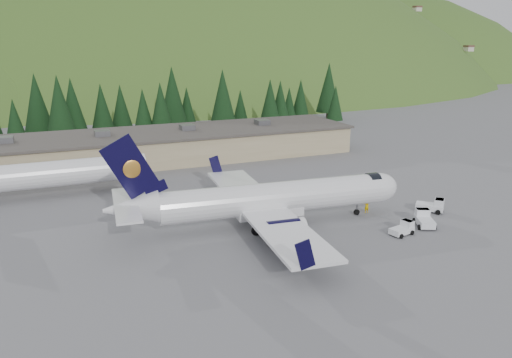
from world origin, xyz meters
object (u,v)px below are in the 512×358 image
object	(u,v)px
baggage_tug_a	(403,228)
terminal_building	(161,146)
baggage_tug_b	(432,206)
ramp_worker	(367,206)
baggage_tug_c	(424,219)
second_airliner	(42,174)
airliner	(268,200)

from	to	relation	value
baggage_tug_a	terminal_building	xyz separation A→B (m)	(-16.74, 46.41, 1.96)
baggage_tug_b	ramp_worker	distance (m)	8.40
baggage_tug_a	terminal_building	bearing A→B (deg)	97.46
baggage_tug_c	second_airliner	bearing A→B (deg)	79.67
airliner	baggage_tug_a	distance (m)	15.54
second_airliner	baggage_tug_c	size ratio (longest dim) A/B	7.38
baggage_tug_c	ramp_worker	xyz separation A→B (m)	(-3.53, 6.37, 0.09)
baggage_tug_c	terminal_building	bearing A→B (deg)	49.99
airliner	ramp_worker	bearing A→B (deg)	1.59
airliner	baggage_tug_a	xyz separation A→B (m)	(12.76, -8.51, -2.47)
second_airliner	ramp_worker	distance (m)	43.64
baggage_tug_a	baggage_tug_b	xyz separation A→B (m)	(8.34, 4.68, 0.13)
baggage_tug_a	baggage_tug_c	bearing A→B (deg)	4.87
airliner	ramp_worker	distance (m)	13.45
baggage_tug_c	ramp_worker	bearing A→B (deg)	54.36
baggage_tug_b	terminal_building	size ratio (longest dim) A/B	0.05
terminal_building	baggage_tug_b	bearing A→B (deg)	-59.00
ramp_worker	baggage_tug_a	bearing A→B (deg)	85.54
airliner	baggage_tug_b	size ratio (longest dim) A/B	9.95
baggage_tug_b	ramp_worker	world-z (taller)	baggage_tug_b
second_airliner	terminal_building	size ratio (longest dim) A/B	0.39
baggage_tug_b	baggage_tug_a	bearing A→B (deg)	-103.74
airliner	baggage_tug_a	world-z (taller)	airliner
baggage_tug_a	ramp_worker	world-z (taller)	ramp_worker
baggage_tug_b	terminal_building	distance (m)	48.72
baggage_tug_b	ramp_worker	size ratio (longest dim) A/B	2.02
terminal_building	second_airliner	bearing A→B (deg)	-141.22
airliner	terminal_building	world-z (taller)	airliner
second_airliner	baggage_tug_b	world-z (taller)	second_airliner
airliner	terminal_building	bearing A→B (deg)	101.49
baggage_tug_c	ramp_worker	world-z (taller)	baggage_tug_c
second_airliner	baggage_tug_a	size ratio (longest dim) A/B	9.09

